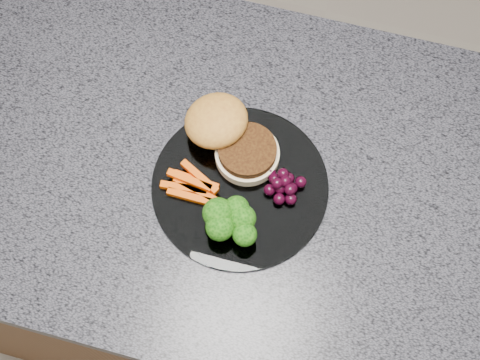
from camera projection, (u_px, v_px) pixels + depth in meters
The scene contains 7 objects.
island_cabinet at pixel (250, 260), 1.42m from camera, with size 1.20×0.60×0.86m, color brown.
countertop at pixel (254, 179), 1.01m from camera, with size 1.20×0.60×0.04m, color #4A4A54.
plate at pixel (240, 186), 0.98m from camera, with size 0.26×0.26×0.01m, color white.
burger at pixel (227, 133), 0.98m from camera, with size 0.18×0.15×0.05m.
carrot_sticks at pixel (192, 185), 0.97m from camera, with size 0.09×0.06×0.02m.
broccoli at pixel (230, 219), 0.93m from camera, with size 0.08×0.07×0.05m.
grape_bunch at pixel (283, 185), 0.96m from camera, with size 0.06×0.05×0.03m.
Camera 1 is at (0.08, -0.38, 1.81)m, focal length 50.00 mm.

